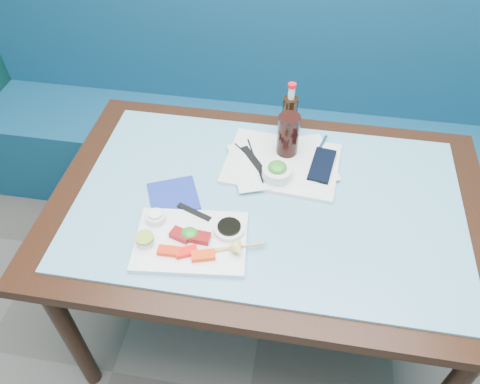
% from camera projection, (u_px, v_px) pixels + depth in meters
% --- Properties ---
extents(booth_bench, '(3.00, 0.56, 1.17)m').
position_uv_depth(booth_bench, '(286.00, 130.00, 2.34)').
color(booth_bench, navy).
rests_on(booth_bench, ground).
extents(dining_table, '(1.40, 0.90, 0.75)m').
position_uv_depth(dining_table, '(267.00, 218.00, 1.56)').
color(dining_table, black).
rests_on(dining_table, ground).
extents(glass_top, '(1.22, 0.76, 0.01)m').
position_uv_depth(glass_top, '(269.00, 200.00, 1.50)').
color(glass_top, '#5D9DBB').
rests_on(glass_top, dining_table).
extents(sashimi_plate, '(0.35, 0.27, 0.02)m').
position_uv_depth(sashimi_plate, '(191.00, 241.00, 1.37)').
color(sashimi_plate, white).
rests_on(sashimi_plate, glass_top).
extents(salmon_left, '(0.06, 0.03, 0.02)m').
position_uv_depth(salmon_left, '(169.00, 251.00, 1.32)').
color(salmon_left, red).
rests_on(salmon_left, sashimi_plate).
extents(salmon_mid, '(0.07, 0.05, 0.02)m').
position_uv_depth(salmon_mid, '(186.00, 252.00, 1.32)').
color(salmon_mid, '#FF110A').
rests_on(salmon_mid, sashimi_plate).
extents(salmon_right, '(0.07, 0.05, 0.02)m').
position_uv_depth(salmon_right, '(203.00, 256.00, 1.31)').
color(salmon_right, '#FA3B0A').
rests_on(salmon_right, sashimi_plate).
extents(tuna_left, '(0.07, 0.05, 0.02)m').
position_uv_depth(tuna_left, '(181.00, 235.00, 1.36)').
color(tuna_left, maroon).
rests_on(tuna_left, sashimi_plate).
extents(tuna_right, '(0.06, 0.04, 0.02)m').
position_uv_depth(tuna_right, '(199.00, 237.00, 1.35)').
color(tuna_right, maroon).
rests_on(tuna_right, sashimi_plate).
extents(seaweed_garnish, '(0.05, 0.05, 0.03)m').
position_uv_depth(seaweed_garnish, '(190.00, 234.00, 1.36)').
color(seaweed_garnish, '#1D8020').
rests_on(seaweed_garnish, sashimi_plate).
extents(ramekin_wasabi, '(0.07, 0.07, 0.02)m').
position_uv_depth(ramekin_wasabi, '(145.00, 241.00, 1.34)').
color(ramekin_wasabi, white).
rests_on(ramekin_wasabi, sashimi_plate).
extents(wasabi_fill, '(0.06, 0.06, 0.01)m').
position_uv_depth(wasabi_fill, '(144.00, 238.00, 1.33)').
color(wasabi_fill, '#90AE38').
rests_on(wasabi_fill, ramekin_wasabi).
extents(ramekin_ginger, '(0.07, 0.07, 0.02)m').
position_uv_depth(ramekin_ginger, '(156.00, 218.00, 1.40)').
color(ramekin_ginger, silver).
rests_on(ramekin_ginger, sashimi_plate).
extents(ginger_fill, '(0.05, 0.05, 0.01)m').
position_uv_depth(ginger_fill, '(155.00, 214.00, 1.39)').
color(ginger_fill, white).
rests_on(ginger_fill, ramekin_ginger).
extents(soy_dish, '(0.11, 0.11, 0.02)m').
position_uv_depth(soy_dish, '(229.00, 229.00, 1.38)').
color(soy_dish, white).
rests_on(soy_dish, sashimi_plate).
extents(soy_fill, '(0.08, 0.08, 0.01)m').
position_uv_depth(soy_fill, '(229.00, 227.00, 1.37)').
color(soy_fill, black).
rests_on(soy_fill, soy_dish).
extents(lemon_wedge, '(0.05, 0.05, 0.04)m').
position_uv_depth(lemon_wedge, '(238.00, 250.00, 1.31)').
color(lemon_wedge, '#DCD268').
rests_on(lemon_wedge, sashimi_plate).
extents(chopstick_sleeve, '(0.12, 0.06, 0.00)m').
position_uv_depth(chopstick_sleeve, '(194.00, 212.00, 1.43)').
color(chopstick_sleeve, black).
rests_on(chopstick_sleeve, sashimi_plate).
extents(wooden_chopstick_a, '(0.20, 0.07, 0.01)m').
position_uv_depth(wooden_chopstick_a, '(227.00, 248.00, 1.34)').
color(wooden_chopstick_a, tan).
rests_on(wooden_chopstick_a, sashimi_plate).
extents(wooden_chopstick_b, '(0.20, 0.09, 0.01)m').
position_uv_depth(wooden_chopstick_b, '(230.00, 248.00, 1.33)').
color(wooden_chopstick_b, tan).
rests_on(wooden_chopstick_b, sashimi_plate).
extents(serving_tray, '(0.40, 0.31, 0.01)m').
position_uv_depth(serving_tray, '(282.00, 164.00, 1.60)').
color(serving_tray, silver).
rests_on(serving_tray, glass_top).
extents(paper_placemat, '(0.40, 0.34, 0.00)m').
position_uv_depth(paper_placemat, '(282.00, 162.00, 1.59)').
color(paper_placemat, silver).
rests_on(paper_placemat, serving_tray).
extents(seaweed_bowl, '(0.12, 0.12, 0.04)m').
position_uv_depth(seaweed_bowl, '(277.00, 173.00, 1.53)').
color(seaweed_bowl, silver).
rests_on(seaweed_bowl, serving_tray).
extents(seaweed_salad, '(0.08, 0.08, 0.03)m').
position_uv_depth(seaweed_salad, '(277.00, 167.00, 1.51)').
color(seaweed_salad, '#2C8A1F').
rests_on(seaweed_salad, seaweed_bowl).
extents(cola_glass, '(0.09, 0.09, 0.15)m').
position_uv_depth(cola_glass, '(288.00, 135.00, 1.58)').
color(cola_glass, black).
rests_on(cola_glass, serving_tray).
extents(navy_pouch, '(0.09, 0.17, 0.01)m').
position_uv_depth(navy_pouch, '(322.00, 165.00, 1.57)').
color(navy_pouch, black).
rests_on(navy_pouch, serving_tray).
extents(fork, '(0.04, 0.10, 0.01)m').
position_uv_depth(fork, '(322.00, 145.00, 1.65)').
color(fork, white).
rests_on(fork, serving_tray).
extents(black_chopstick_a, '(0.15, 0.15, 0.01)m').
position_uv_depth(black_chopstick_a, '(253.00, 160.00, 1.60)').
color(black_chopstick_a, black).
rests_on(black_chopstick_a, serving_tray).
extents(black_chopstick_b, '(0.09, 0.21, 0.01)m').
position_uv_depth(black_chopstick_b, '(255.00, 160.00, 1.60)').
color(black_chopstick_b, black).
rests_on(black_chopstick_b, serving_tray).
extents(tray_sleeve, '(0.11, 0.14, 0.00)m').
position_uv_depth(tray_sleeve, '(254.00, 160.00, 1.60)').
color(tray_sleeve, black).
rests_on(tray_sleeve, serving_tray).
extents(cola_bottle_body, '(0.07, 0.07, 0.15)m').
position_uv_depth(cola_bottle_body, '(289.00, 116.00, 1.67)').
color(cola_bottle_body, black).
rests_on(cola_bottle_body, glass_top).
extents(cola_bottle_neck, '(0.03, 0.03, 0.05)m').
position_uv_depth(cola_bottle_neck, '(292.00, 93.00, 1.60)').
color(cola_bottle_neck, silver).
rests_on(cola_bottle_neck, cola_bottle_body).
extents(cola_bottle_cap, '(0.03, 0.03, 0.01)m').
position_uv_depth(cola_bottle_cap, '(292.00, 85.00, 1.57)').
color(cola_bottle_cap, red).
rests_on(cola_bottle_cap, cola_bottle_neck).
extents(blue_napkin, '(0.20, 0.20, 0.01)m').
position_uv_depth(blue_napkin, '(173.00, 196.00, 1.50)').
color(blue_napkin, navy).
rests_on(blue_napkin, glass_top).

